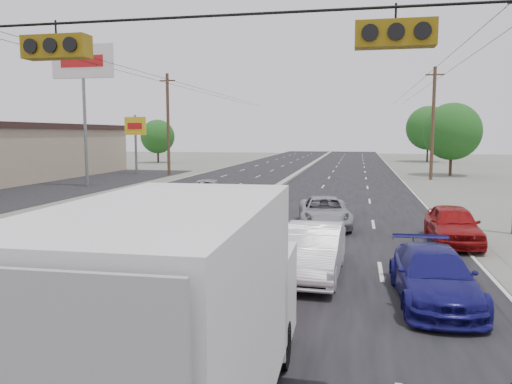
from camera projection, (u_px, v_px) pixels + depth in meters
The scene contains 20 objects.
road_surface at pixel (276, 189), 37.73m from camera, with size 20.00×160.00×0.02m, color black.
center_median at pixel (276, 187), 37.72m from camera, with size 0.50×160.00×0.20m, color gray.
parking_lot at pixel (34, 191), 36.27m from camera, with size 10.00×42.00×0.02m, color black.
utility_pole_left_c at pixel (168, 124), 49.36m from camera, with size 1.60×0.30×10.00m.
utility_pole_right_c at pixel (433, 123), 44.37m from camera, with size 1.60×0.30×10.00m.
traffic_signals at pixel (51, 45), 7.63m from camera, with size 25.00×0.30×0.54m.
pole_sign_billboard at pixel (83, 71), 37.65m from camera, with size 5.00×0.25×11.00m.
pole_sign_far at pixel (135, 131), 50.14m from camera, with size 2.20×0.25×6.00m.
tree_left_far at pixel (158, 137), 70.88m from camera, with size 4.80×4.80×6.12m.
tree_right_mid at pixel (452, 132), 48.82m from camera, with size 5.60×5.60×7.14m.
tree_right_far at pixel (428, 128), 72.88m from camera, with size 6.40×6.40×8.16m.
box_truck at pixel (185, 318), 6.60m from camera, with size 2.45×6.61×3.33m.
red_sedan at pixel (218, 283), 11.34m from camera, with size 1.58×4.54×1.50m, color red.
queue_car_a at pixel (251, 222), 19.93m from camera, with size 1.49×3.71×1.27m, color black.
queue_car_b at pixel (313, 252), 14.41m from camera, with size 1.58×4.52×1.49m, color silver.
queue_car_c at pixel (324, 212), 22.14m from camera, with size 2.17×4.71×1.31m, color #94959A.
queue_car_d at pixel (434, 277), 12.20m from camera, with size 1.82×4.48×1.30m, color navy.
queue_car_e at pixel (453, 225), 18.72m from camera, with size 1.71×4.24×1.44m, color maroon.
oncoming_near at pixel (114, 213), 21.54m from camera, with size 2.08×5.11×1.48m, color black.
oncoming_far at pixel (209, 190), 31.04m from camera, with size 2.17×4.70×1.31m, color gray.
Camera 1 is at (6.06, -7.05, 4.14)m, focal length 35.00 mm.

